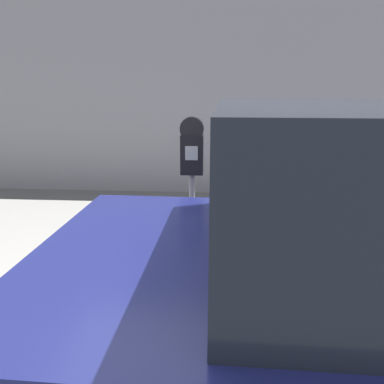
{
  "coord_description": "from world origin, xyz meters",
  "views": [
    {
      "loc": [
        0.08,
        -2.17,
        1.9
      ],
      "look_at": [
        -0.13,
        0.97,
        1.02
      ],
      "focal_mm": 35.0,
      "sensor_mm": 36.0,
      "label": 1
    }
  ],
  "objects": [
    {
      "name": "parking_meter",
      "position": [
        -0.13,
        0.97,
        1.28
      ],
      "size": [
        0.2,
        0.14,
        1.57
      ],
      "color": "gray",
      "rests_on": "sidewalk"
    },
    {
      "name": "ground_plane",
      "position": [
        0.0,
        0.0,
        0.0
      ],
      "size": [
        60.0,
        60.0,
        0.0
      ],
      "primitive_type": "plane",
      "color": "#515154"
    },
    {
      "name": "building_facade",
      "position": [
        0.0,
        4.77,
        2.49
      ],
      "size": [
        24.0,
        0.3,
        4.97
      ],
      "color": "gray",
      "rests_on": "ground_plane"
    },
    {
      "name": "sidewalk",
      "position": [
        0.0,
        2.2,
        0.05
      ],
      "size": [
        24.0,
        2.8,
        0.1
      ],
      "color": "#9E9B96",
      "rests_on": "ground_plane"
    }
  ]
}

